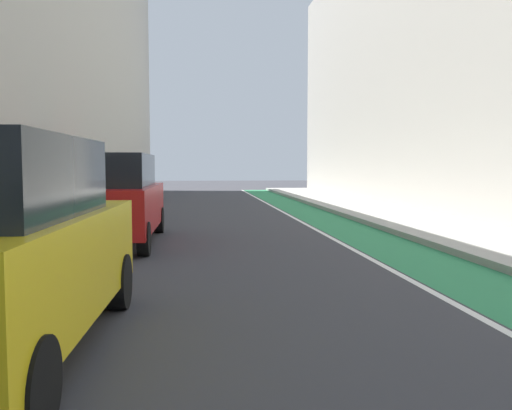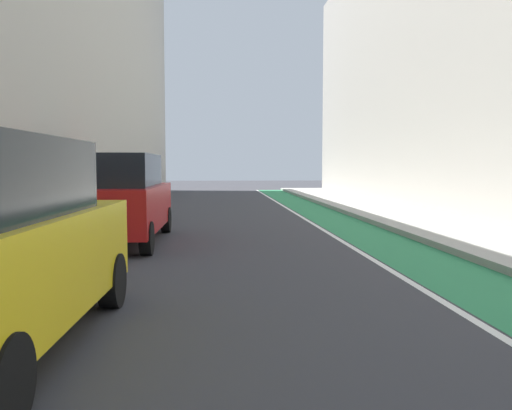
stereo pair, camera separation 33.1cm
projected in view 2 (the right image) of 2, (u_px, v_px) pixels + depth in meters
ground_plane at (242, 232)px, 14.06m from camera, size 97.36×97.36×0.00m
bike_lane_paint at (341, 223)px, 16.27m from camera, size 1.60×44.26×0.00m
lane_divider_stripe at (312, 223)px, 16.21m from camera, size 0.12×44.26×0.00m
sidewalk_right at (415, 220)px, 16.44m from camera, size 3.00×44.26×0.14m
building_facade_right at (475, 26)px, 18.16m from camera, size 2.40×40.26×12.87m
parked_suv_red at (118, 198)px, 11.95m from camera, size 1.99×4.70×1.98m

